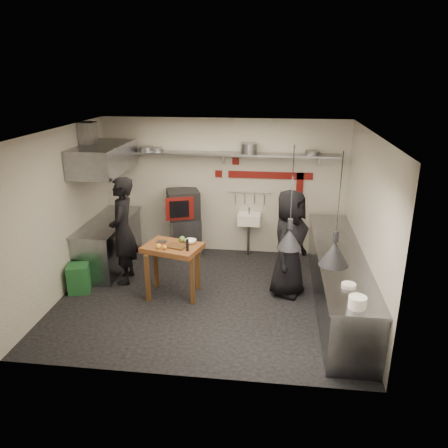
# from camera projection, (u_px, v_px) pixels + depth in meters

# --- Properties ---
(floor) EXTENTS (5.00, 5.00, 0.00)m
(floor) POSITION_uv_depth(u_px,v_px,m) (209.00, 296.00, 7.52)
(floor) COLOR black
(floor) RESTS_ON ground
(ceiling) EXTENTS (5.00, 5.00, 0.00)m
(ceiling) POSITION_uv_depth(u_px,v_px,m) (207.00, 132.00, 6.59)
(ceiling) COLOR beige
(ceiling) RESTS_ON floor
(wall_back) EXTENTS (5.00, 0.04, 2.80)m
(wall_back) POSITION_uv_depth(u_px,v_px,m) (224.00, 187.00, 9.02)
(wall_back) COLOR beige
(wall_back) RESTS_ON floor
(wall_front) EXTENTS (5.00, 0.04, 2.80)m
(wall_front) POSITION_uv_depth(u_px,v_px,m) (179.00, 277.00, 5.09)
(wall_front) COLOR beige
(wall_front) RESTS_ON floor
(wall_left) EXTENTS (0.04, 4.20, 2.80)m
(wall_left) POSITION_uv_depth(u_px,v_px,m) (61.00, 214.00, 7.34)
(wall_left) COLOR beige
(wall_left) RESTS_ON floor
(wall_right) EXTENTS (0.04, 4.20, 2.80)m
(wall_right) POSITION_uv_depth(u_px,v_px,m) (367.00, 226.00, 6.77)
(wall_right) COLOR beige
(wall_right) RESTS_ON floor
(red_band_horiz) EXTENTS (1.70, 0.02, 0.14)m
(red_band_horiz) POSITION_uv_depth(u_px,v_px,m) (270.00, 175.00, 8.80)
(red_band_horiz) COLOR #64100D
(red_band_horiz) RESTS_ON wall_back
(red_band_vert) EXTENTS (0.14, 0.02, 1.10)m
(red_band_vert) POSITION_uv_depth(u_px,v_px,m) (299.00, 199.00, 8.89)
(red_band_vert) COLOR #64100D
(red_band_vert) RESTS_ON wall_back
(red_tile_a) EXTENTS (0.14, 0.02, 0.14)m
(red_tile_a) POSITION_uv_depth(u_px,v_px,m) (236.00, 161.00, 8.79)
(red_tile_a) COLOR #64100D
(red_tile_a) RESTS_ON wall_back
(red_tile_b) EXTENTS (0.14, 0.02, 0.14)m
(red_tile_b) POSITION_uv_depth(u_px,v_px,m) (219.00, 174.00, 8.92)
(red_tile_b) COLOR #64100D
(red_tile_b) RESTS_ON wall_back
(back_shelf) EXTENTS (4.60, 0.34, 0.04)m
(back_shelf) POSITION_uv_depth(u_px,v_px,m) (223.00, 154.00, 8.61)
(back_shelf) COLOR slate
(back_shelf) RESTS_ON wall_back
(shelf_bracket_left) EXTENTS (0.04, 0.06, 0.24)m
(shelf_bracket_left) POSITION_uv_depth(u_px,v_px,m) (132.00, 155.00, 9.01)
(shelf_bracket_left) COLOR slate
(shelf_bracket_left) RESTS_ON wall_back
(shelf_bracket_mid) EXTENTS (0.04, 0.06, 0.24)m
(shelf_bracket_mid) POSITION_uv_depth(u_px,v_px,m) (223.00, 158.00, 8.79)
(shelf_bracket_mid) COLOR slate
(shelf_bracket_mid) RESTS_ON wall_back
(shelf_bracket_right) EXTENTS (0.04, 0.06, 0.24)m
(shelf_bracket_right) POSITION_uv_depth(u_px,v_px,m) (319.00, 160.00, 8.57)
(shelf_bracket_right) COLOR slate
(shelf_bracket_right) RESTS_ON wall_back
(pan_far_left) EXTENTS (0.31, 0.31, 0.09)m
(pan_far_left) POSITION_uv_depth(u_px,v_px,m) (147.00, 149.00, 8.77)
(pan_far_left) COLOR slate
(pan_far_left) RESTS_ON back_shelf
(pan_mid_left) EXTENTS (0.30, 0.30, 0.07)m
(pan_mid_left) POSITION_uv_depth(u_px,v_px,m) (156.00, 150.00, 8.75)
(pan_mid_left) COLOR slate
(pan_mid_left) RESTS_ON back_shelf
(stock_pot) EXTENTS (0.42, 0.42, 0.20)m
(stock_pot) POSITION_uv_depth(u_px,v_px,m) (249.00, 148.00, 8.51)
(stock_pot) COLOR slate
(stock_pot) RESTS_ON back_shelf
(pan_right) EXTENTS (0.35, 0.35, 0.08)m
(pan_right) POSITION_uv_depth(u_px,v_px,m) (312.00, 153.00, 8.39)
(pan_right) COLOR slate
(pan_right) RESTS_ON back_shelf
(oven_stand) EXTENTS (0.74, 0.71, 0.80)m
(oven_stand) POSITION_uv_depth(u_px,v_px,m) (186.00, 235.00, 9.17)
(oven_stand) COLOR slate
(oven_stand) RESTS_ON floor
(combi_oven) EXTENTS (0.79, 0.76, 0.58)m
(combi_oven) POSITION_uv_depth(u_px,v_px,m) (183.00, 204.00, 8.95)
(combi_oven) COLOR black
(combi_oven) RESTS_ON oven_stand
(oven_door) EXTENTS (0.54, 0.23, 0.46)m
(oven_door) POSITION_uv_depth(u_px,v_px,m) (180.00, 209.00, 8.64)
(oven_door) COLOR #64100D
(oven_door) RESTS_ON combi_oven
(oven_glass) EXTENTS (0.37, 0.15, 0.34)m
(oven_glass) POSITION_uv_depth(u_px,v_px,m) (179.00, 209.00, 8.61)
(oven_glass) COLOR black
(oven_glass) RESTS_ON oven_door
(hand_sink) EXTENTS (0.46, 0.34, 0.22)m
(hand_sink) POSITION_uv_depth(u_px,v_px,m) (249.00, 219.00, 9.00)
(hand_sink) COLOR white
(hand_sink) RESTS_ON wall_back
(sink_tap) EXTENTS (0.03, 0.03, 0.14)m
(sink_tap) POSITION_uv_depth(u_px,v_px,m) (249.00, 211.00, 8.94)
(sink_tap) COLOR slate
(sink_tap) RESTS_ON hand_sink
(sink_drain) EXTENTS (0.06, 0.06, 0.66)m
(sink_drain) POSITION_uv_depth(u_px,v_px,m) (248.00, 240.00, 9.10)
(sink_drain) COLOR slate
(sink_drain) RESTS_ON floor
(utensil_rail) EXTENTS (0.90, 0.02, 0.02)m
(utensil_rail) POSITION_uv_depth(u_px,v_px,m) (250.00, 192.00, 8.95)
(utensil_rail) COLOR slate
(utensil_rail) RESTS_ON wall_back
(counter_right) EXTENTS (0.70, 3.80, 0.90)m
(counter_right) POSITION_uv_depth(u_px,v_px,m) (338.00, 280.00, 7.12)
(counter_right) COLOR slate
(counter_right) RESTS_ON floor
(counter_right_top) EXTENTS (0.76, 3.90, 0.03)m
(counter_right_top) POSITION_uv_depth(u_px,v_px,m) (341.00, 253.00, 6.97)
(counter_right_top) COLOR slate
(counter_right_top) RESTS_ON counter_right
(plate_stack) EXTENTS (0.24, 0.24, 0.15)m
(plate_stack) POSITION_uv_depth(u_px,v_px,m) (357.00, 302.00, 5.31)
(plate_stack) COLOR white
(plate_stack) RESTS_ON counter_right_top
(small_bowl_right) EXTENTS (0.23, 0.23, 0.05)m
(small_bowl_right) POSITION_uv_depth(u_px,v_px,m) (349.00, 285.00, 5.84)
(small_bowl_right) COLOR white
(small_bowl_right) RESTS_ON counter_right_top
(counter_left) EXTENTS (0.70, 1.90, 0.90)m
(counter_left) POSITION_uv_depth(u_px,v_px,m) (109.00, 244.00, 8.60)
(counter_left) COLOR slate
(counter_left) RESTS_ON floor
(counter_left_top) EXTENTS (0.76, 2.00, 0.03)m
(counter_left_top) POSITION_uv_depth(u_px,v_px,m) (107.00, 221.00, 8.45)
(counter_left_top) COLOR slate
(counter_left_top) RESTS_ON counter_left
(extractor_hood) EXTENTS (0.78, 1.60, 0.50)m
(extractor_hood) POSITION_uv_depth(u_px,v_px,m) (104.00, 158.00, 8.03)
(extractor_hood) COLOR slate
(extractor_hood) RESTS_ON ceiling
(hood_duct) EXTENTS (0.28, 0.28, 0.50)m
(hood_duct) POSITION_uv_depth(u_px,v_px,m) (88.00, 136.00, 7.93)
(hood_duct) COLOR slate
(hood_duct) RESTS_ON ceiling
(green_bin) EXTENTS (0.45, 0.45, 0.50)m
(green_bin) POSITION_uv_depth(u_px,v_px,m) (79.00, 278.00, 7.62)
(green_bin) COLOR #1E5B2A
(green_bin) RESTS_ON floor
(prep_table) EXTENTS (1.05, 0.85, 0.92)m
(prep_table) POSITION_uv_depth(u_px,v_px,m) (173.00, 270.00, 7.43)
(prep_table) COLOR brown
(prep_table) RESTS_ON floor
(cutting_board) EXTENTS (0.37, 0.31, 0.02)m
(cutting_board) POSITION_uv_depth(u_px,v_px,m) (176.00, 246.00, 7.21)
(cutting_board) COLOR #543419
(cutting_board) RESTS_ON prep_table
(pepper_mill) EXTENTS (0.06, 0.06, 0.20)m
(pepper_mill) POSITION_uv_depth(u_px,v_px,m) (187.00, 245.00, 7.02)
(pepper_mill) COLOR black
(pepper_mill) RESTS_ON prep_table
(lemon_a) EXTENTS (0.10, 0.10, 0.09)m
(lemon_a) POSITION_uv_depth(u_px,v_px,m) (158.00, 246.00, 7.14)
(lemon_a) COLOR gold
(lemon_a) RESTS_ON prep_table
(lemon_b) EXTENTS (0.08, 0.08, 0.07)m
(lemon_b) POSITION_uv_depth(u_px,v_px,m) (165.00, 247.00, 7.09)
(lemon_b) COLOR gold
(lemon_b) RESTS_ON prep_table
(veg_ball) EXTENTS (0.11, 0.11, 0.10)m
(veg_ball) POSITION_uv_depth(u_px,v_px,m) (182.00, 239.00, 7.41)
(veg_ball) COLOR #569034
(veg_ball) RESTS_ON prep_table
(steel_tray) EXTENTS (0.16, 0.11, 0.03)m
(steel_tray) POSITION_uv_depth(u_px,v_px,m) (162.00, 242.00, 7.39)
(steel_tray) COLOR slate
(steel_tray) RESTS_ON prep_table
(bowl) EXTENTS (0.22, 0.22, 0.06)m
(bowl) POSITION_uv_depth(u_px,v_px,m) (191.00, 241.00, 7.36)
(bowl) COLOR white
(bowl) RESTS_ON prep_table
(heat_lamp_near) EXTENTS (0.34, 0.34, 1.40)m
(heat_lamp_near) POSITION_uv_depth(u_px,v_px,m) (292.00, 199.00, 5.67)
(heat_lamp_near) COLOR black
(heat_lamp_near) RESTS_ON ceiling
(heat_lamp_far) EXTENTS (0.39, 0.39, 1.44)m
(heat_lamp_far) POSITION_uv_depth(u_px,v_px,m) (338.00, 210.00, 5.26)
(heat_lamp_far) COLOR black
(heat_lamp_far) RESTS_ON ceiling
(chef_left) EXTENTS (0.57, 0.78, 1.95)m
(chef_left) POSITION_uv_depth(u_px,v_px,m) (123.00, 231.00, 7.77)
(chef_left) COLOR black
(chef_left) RESTS_ON floor
(chef_right) EXTENTS (0.92, 1.07, 1.86)m
(chef_right) POSITION_uv_depth(u_px,v_px,m) (289.00, 243.00, 7.34)
(chef_right) COLOR black
(chef_right) RESTS_ON floor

